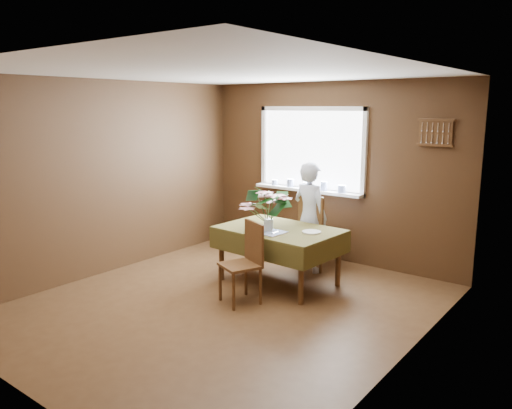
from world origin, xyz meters
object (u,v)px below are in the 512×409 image
Objects in this scene: chair_near at (246,259)px; flower_bouquet at (269,204)px; chair_far at (316,229)px; seated_woman at (310,217)px; dining_table at (279,235)px.

flower_bouquet reaches higher than chair_near.
seated_woman is at bearing 87.86° from chair_far.
chair_near is at bearing 101.88° from chair_far.
seated_woman is at bearing 85.40° from flower_bouquet.
flower_bouquet is (-0.10, -0.95, 0.47)m from chair_far.
seated_woman reaches higher than chair_near.
seated_woman reaches higher than flower_bouquet.
dining_table is 1.64× the size of chair_near.
chair_near reaches higher than dining_table.
flower_bouquet is at bearing 96.56° from chair_far.
dining_table is 0.44m from flower_bouquet.
seated_woman is (-0.03, -0.12, 0.18)m from chair_far.
chair_far is 1.07m from flower_bouquet.
dining_table is 1.02× the size of seated_woman.
chair_far is (0.07, 0.78, -0.06)m from dining_table.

